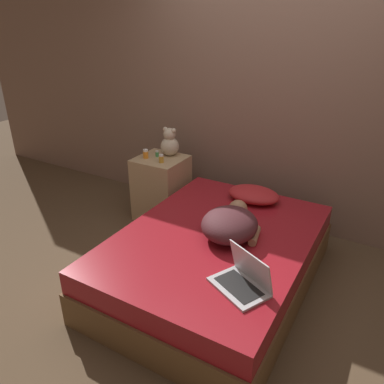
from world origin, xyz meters
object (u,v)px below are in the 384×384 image
Objects in this scene: person_lying at (231,223)px; bottle_green at (157,154)px; teddy_bear at (170,143)px; bottle_orange at (146,154)px; laptop at (243,279)px; bottle_amber at (161,159)px; pillow at (254,194)px.

bottle_green reaches higher than person_lying.
person_lying is 1.29m from teddy_bear.
laptop is at bearing -35.44° from bottle_orange.
pillow is at bearing 5.69° from bottle_amber.
teddy_bear is at bearing 163.26° from laptop.
teddy_bear is (-0.95, 0.12, 0.28)m from pillow.
pillow is 5.67× the size of bottle_amber.
teddy_bear is at bearing 49.34° from bottle_green.
teddy_bear reaches higher than person_lying.
laptop is 1.85m from bottle_orange.
bottle_amber is (-1.29, 1.04, 0.20)m from laptop.
teddy_bear is 0.23m from bottle_amber.
bottle_orange is 0.20m from bottle_amber.
person_lying is at bearing -36.48° from teddy_bear.
bottle_orange is (-1.18, 0.56, 0.16)m from person_lying.
teddy_bear is (-1.02, 0.76, 0.24)m from person_lying.
person_lying is at bearing -30.59° from bottle_green.
pillow is 0.94m from bottle_amber.
bottle_orange is 1.42× the size of bottle_green.
laptop reaches higher than pillow.
bottle_orange is at bearing 173.32° from bottle_amber.
person_lying is at bearing -83.92° from pillow.
laptop reaches higher than person_lying.
person_lying is at bearing -25.57° from bottle_orange.
bottle_green is (-1.11, 0.66, 0.15)m from person_lying.
bottle_orange is (-1.49, 1.06, 0.20)m from laptop.
pillow is 0.64m from person_lying.
teddy_bear is at bearing 101.22° from bottle_amber.
teddy_bear reaches higher than bottle_green.
pillow is 5.20× the size of bottle_orange.
person_lying is 1.57× the size of laptop.
laptop is 1.46× the size of teddy_bear.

